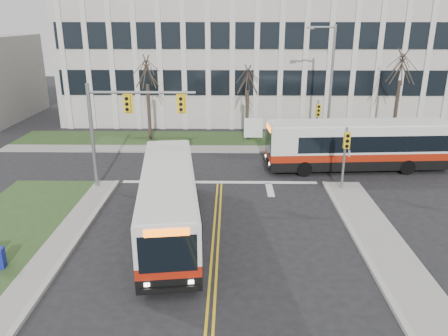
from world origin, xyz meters
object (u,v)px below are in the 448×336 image
streetlight (329,80)px  directory_sign (253,128)px  bus_main (169,202)px  bus_cross (357,147)px

streetlight → directory_sign: streetlight is taller
bus_main → directory_sign: bearing=65.9°
streetlight → directory_sign: bearing=166.8°
streetlight → directory_sign: (-5.53, 1.30, -4.02)m
directory_sign → bus_cross: 9.36m
bus_main → bus_cross: bearing=31.5°
streetlight → bus_main: streetlight is taller
streetlight → bus_main: (-10.24, -14.48, -3.73)m
directory_sign → bus_main: bearing=-106.6°
bus_main → bus_cross: size_ratio=0.92×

